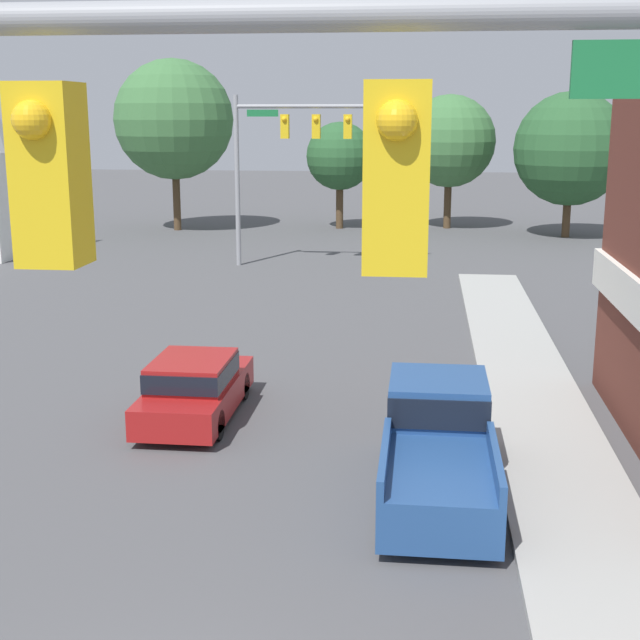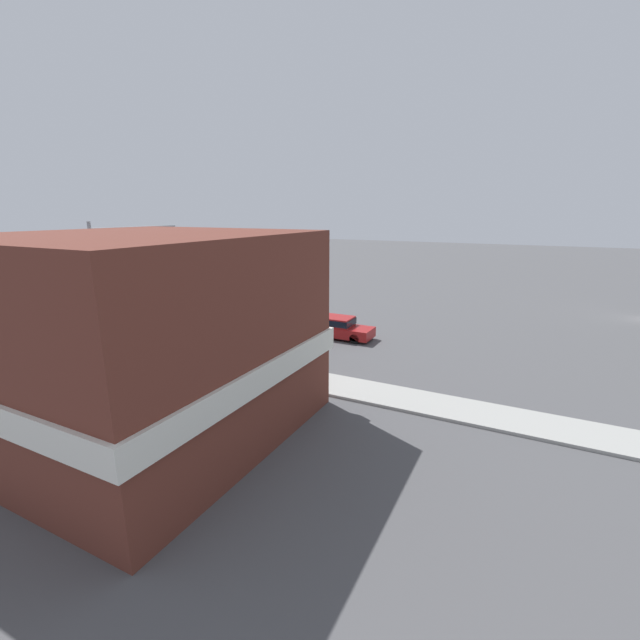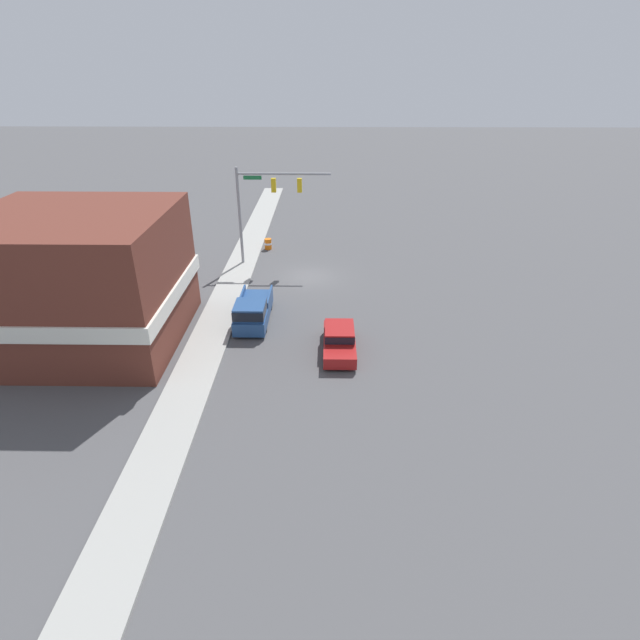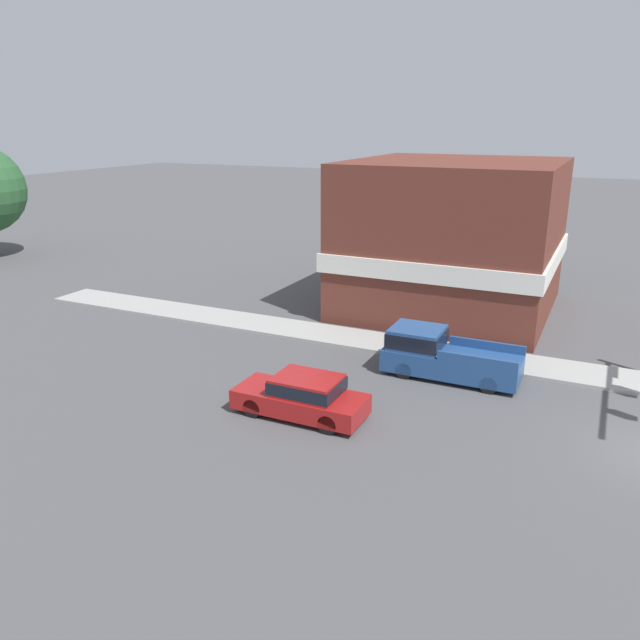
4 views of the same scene
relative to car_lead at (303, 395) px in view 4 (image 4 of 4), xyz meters
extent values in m
cylinder|color=black|center=(-0.80, 1.51, -0.43)|extent=(0.22, 0.66, 0.66)
cylinder|color=black|center=(0.80, 1.51, -0.43)|extent=(0.22, 0.66, 0.66)
cylinder|color=black|center=(-0.80, -1.30, -0.43)|extent=(0.22, 0.66, 0.66)
cylinder|color=black|center=(0.80, -1.30, -0.43)|extent=(0.22, 0.66, 0.66)
cube|color=maroon|center=(0.00, 0.11, -0.24)|extent=(1.81, 4.52, 0.67)
cube|color=maroon|center=(0.00, -0.16, 0.39)|extent=(1.67, 2.17, 0.61)
cube|color=black|center=(0.00, -0.16, 0.39)|extent=(1.69, 2.26, 0.42)
cylinder|color=black|center=(4.57, -2.11, -0.43)|extent=(0.22, 0.66, 0.66)
cylinder|color=black|center=(6.32, -2.11, -0.43)|extent=(0.22, 0.66, 0.66)
cylinder|color=black|center=(4.57, -5.35, -0.43)|extent=(0.22, 0.66, 0.66)
cylinder|color=black|center=(6.32, -5.35, -0.43)|extent=(0.22, 0.66, 0.66)
cube|color=navy|center=(5.45, -3.73, -0.15)|extent=(1.96, 5.24, 0.85)
cube|color=navy|center=(5.45, -2.31, 0.68)|extent=(1.87, 1.99, 0.81)
cube|color=black|center=(5.45, -2.31, 0.68)|extent=(1.89, 2.07, 0.57)
cube|color=navy|center=(4.52, -4.88, 0.45)|extent=(0.12, 2.95, 0.35)
cube|color=navy|center=(6.37, -4.88, 0.45)|extent=(0.12, 2.95, 0.35)
cube|color=brown|center=(14.93, -1.25, 3.09)|extent=(10.80, 10.16, 7.69)
cube|color=silver|center=(14.93, -1.25, 2.29)|extent=(11.10, 10.46, 0.90)
camera|label=1|loc=(5.07, -18.91, 6.06)|focal=50.00mm
camera|label=2|loc=(25.76, 11.61, 7.68)|focal=24.00mm
camera|label=3|loc=(0.73, 24.98, 14.22)|focal=28.00mm
camera|label=4|loc=(-17.14, -8.76, 8.89)|focal=35.00mm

